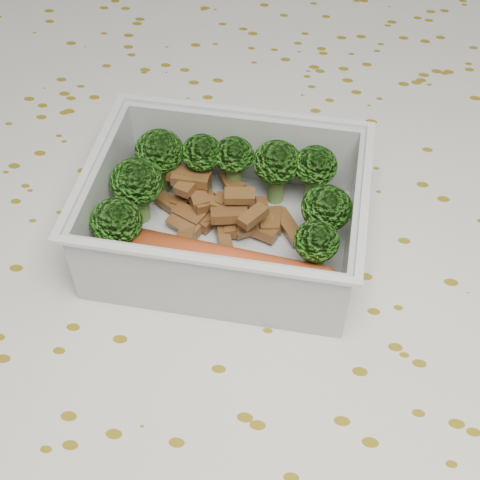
# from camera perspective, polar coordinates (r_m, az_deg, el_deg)

# --- Properties ---
(dining_table) EXTENTS (1.40, 0.90, 0.75)m
(dining_table) POSITION_cam_1_polar(r_m,az_deg,el_deg) (0.54, 0.84, -7.36)
(dining_table) COLOR brown
(dining_table) RESTS_ON ground
(tablecloth) EXTENTS (1.46, 0.96, 0.19)m
(tablecloth) POSITION_cam_1_polar(r_m,az_deg,el_deg) (0.50, 0.91, -4.18)
(tablecloth) COLOR silver
(tablecloth) RESTS_ON dining_table
(lunch_container) EXTENTS (0.19, 0.15, 0.07)m
(lunch_container) POSITION_cam_1_polar(r_m,az_deg,el_deg) (0.46, -1.19, 1.63)
(lunch_container) COLOR silver
(lunch_container) RESTS_ON tablecloth
(broccoli_florets) EXTENTS (0.17, 0.11, 0.05)m
(broccoli_florets) POSITION_cam_1_polar(r_m,az_deg,el_deg) (0.47, -1.48, 4.83)
(broccoli_florets) COLOR #608C3F
(broccoli_florets) RESTS_ON lunch_container
(meat_pile) EXTENTS (0.11, 0.07, 0.03)m
(meat_pile) POSITION_cam_1_polar(r_m,az_deg,el_deg) (0.48, -1.96, 2.86)
(meat_pile) COLOR brown
(meat_pile) RESTS_ON lunch_container
(sausage) EXTENTS (0.16, 0.04, 0.03)m
(sausage) POSITION_cam_1_polar(r_m,az_deg,el_deg) (0.44, -1.63, -2.22)
(sausage) COLOR #B7461F
(sausage) RESTS_ON lunch_container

